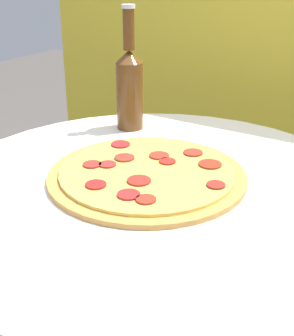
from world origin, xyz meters
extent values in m
cylinder|color=white|center=(0.00, 0.00, 0.76)|extent=(0.82, 0.82, 0.02)
cube|color=gold|center=(0.00, 0.70, 0.84)|extent=(1.63, 0.04, 1.67)
cylinder|color=#B77F3D|center=(-0.03, 0.01, 0.78)|extent=(0.37, 0.37, 0.01)
cylinder|color=#E0BC4C|center=(-0.03, 0.01, 0.79)|extent=(0.32, 0.32, 0.01)
cylinder|color=maroon|center=(-0.09, 0.03, 0.79)|extent=(0.04, 0.04, 0.00)
cylinder|color=maroon|center=(0.00, -0.09, 0.79)|extent=(0.04, 0.04, 0.00)
cylinder|color=maroon|center=(-0.13, -0.02, 0.79)|extent=(0.04, 0.04, 0.00)
cylinder|color=maroon|center=(0.06, 0.09, 0.79)|extent=(0.04, 0.04, 0.00)
cylinder|color=maroon|center=(-0.10, -0.01, 0.79)|extent=(0.03, 0.03, 0.00)
cylinder|color=maroon|center=(-0.01, 0.06, 0.79)|extent=(0.03, 0.03, 0.00)
cylinder|color=maroon|center=(0.01, 0.13, 0.79)|extent=(0.04, 0.04, 0.00)
cylinder|color=maroon|center=(0.03, -0.09, 0.79)|extent=(0.03, 0.03, 0.00)
cylinder|color=maroon|center=(-0.07, -0.09, 0.79)|extent=(0.04, 0.04, 0.00)
cylinder|color=maroon|center=(-0.04, 0.08, 0.79)|extent=(0.04, 0.04, 0.00)
cylinder|color=maroon|center=(-0.14, 0.09, 0.79)|extent=(0.04, 0.04, 0.00)
cylinder|color=maroon|center=(-0.01, -0.04, 0.79)|extent=(0.04, 0.04, 0.00)
cylinder|color=maroon|center=(0.11, 0.02, 0.79)|extent=(0.03, 0.03, 0.00)
cylinder|color=#563314|center=(-0.21, 0.22, 0.85)|extent=(0.06, 0.06, 0.16)
cone|color=#563314|center=(-0.21, 0.22, 0.95)|extent=(0.06, 0.06, 0.03)
cylinder|color=#563314|center=(-0.21, 0.22, 1.00)|extent=(0.03, 0.03, 0.09)
cylinder|color=silver|center=(-0.21, 0.22, 1.05)|extent=(0.03, 0.03, 0.01)
camera|label=1|loc=(0.39, -0.65, 1.16)|focal=50.00mm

